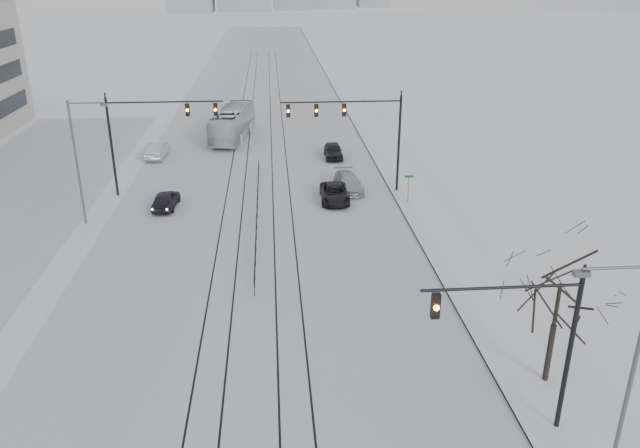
{
  "coord_description": "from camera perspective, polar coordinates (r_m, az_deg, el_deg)",
  "views": [
    {
      "loc": [
        1.23,
        -13.4,
        17.36
      ],
      "look_at": [
        3.96,
        20.75,
        3.2
      ],
      "focal_mm": 35.0,
      "sensor_mm": 36.0,
      "label": 1
    }
  ],
  "objects": [
    {
      "name": "sedan_nb_far",
      "position": [
        61.34,
        1.23,
        6.7
      ],
      "size": [
        1.74,
        4.21,
        1.43
      ],
      "primitive_type": "imported",
      "rotation": [
        0.0,
        0.0,
        -0.01
      ],
      "color": "black",
      "rests_on": "ground"
    },
    {
      "name": "tram_rails",
      "position": [
        56.16,
        -5.61,
        4.36
      ],
      "size": [
        5.3,
        180.0,
        0.01
      ],
      "color": "black",
      "rests_on": "ground"
    },
    {
      "name": "road",
      "position": [
        75.44,
        -5.44,
        9.06
      ],
      "size": [
        22.0,
        260.0,
        0.02
      ],
      "primitive_type": "cube",
      "color": "silver",
      "rests_on": "ground"
    },
    {
      "name": "sedan_nb_right",
      "position": [
        52.17,
        2.63,
        3.8
      ],
      "size": [
        2.34,
        4.91,
        1.38
      ],
      "primitive_type": "imported",
      "rotation": [
        0.0,
        0.0,
        0.09
      ],
      "color": "#AAABB2",
      "rests_on": "ground"
    },
    {
      "name": "sidewalk_east",
      "position": [
        76.4,
        4.86,
        9.3
      ],
      "size": [
        5.0,
        260.0,
        0.16
      ],
      "primitive_type": "cube",
      "color": "silver",
      "rests_on": "ground"
    },
    {
      "name": "traffic_mast_nw",
      "position": [
        51.71,
        -15.48,
        8.47
      ],
      "size": [
        9.1,
        0.37,
        8.0
      ],
      "color": "black",
      "rests_on": "ground"
    },
    {
      "name": "traffic_mast_ne",
      "position": [
        50.25,
        3.52,
        9.07
      ],
      "size": [
        9.6,
        0.37,
        8.0
      ],
      "color": "black",
      "rests_on": "ground"
    },
    {
      "name": "sedan_sb_inner",
      "position": [
        49.68,
        -13.93,
        2.17
      ],
      "size": [
        1.93,
        4.2,
        1.39
      ],
      "primitive_type": "imported",
      "rotation": [
        0.0,
        0.0,
        3.07
      ],
      "color": "black",
      "rests_on": "ground"
    },
    {
      "name": "sedan_nb_front",
      "position": [
        49.69,
        1.34,
        2.81
      ],
      "size": [
        2.3,
        4.81,
        1.32
      ],
      "primitive_type": "imported",
      "rotation": [
        0.0,
        0.0,
        -0.02
      ],
      "color": "black",
      "rests_on": "ground"
    },
    {
      "name": "box_truck",
      "position": [
        69.13,
        -7.99,
        9.1
      ],
      "size": [
        4.62,
        12.14,
        3.3
      ],
      "primitive_type": "imported",
      "rotation": [
        0.0,
        0.0,
        2.98
      ],
      "color": "silver",
      "rests_on": "ground"
    },
    {
      "name": "sedan_sb_outer",
      "position": [
        63.44,
        -14.69,
        6.55
      ],
      "size": [
        1.88,
        4.71,
        1.52
      ],
      "primitive_type": "imported",
      "rotation": [
        0.0,
        0.0,
        3.08
      ],
      "color": "#BABDC3",
      "rests_on": "ground"
    },
    {
      "name": "street_light_west",
      "position": [
        47.03,
        -21.1,
        5.97
      ],
      "size": [
        2.73,
        0.25,
        9.0
      ],
      "color": "#595B60",
      "rests_on": "ground"
    },
    {
      "name": "parking_strip",
      "position": [
        55.63,
        -26.74,
        1.81
      ],
      "size": [
        14.0,
        60.0,
        0.03
      ],
      "primitive_type": "cube",
      "color": "silver",
      "rests_on": "ground"
    },
    {
      "name": "street_sign",
      "position": [
        49.21,
        8.11,
        3.55
      ],
      "size": [
        0.7,
        0.06,
        2.4
      ],
      "color": "#595B60",
      "rests_on": "ground"
    },
    {
      "name": "curb",
      "position": [
        76.05,
        3.02,
        9.28
      ],
      "size": [
        0.1,
        260.0,
        0.12
      ],
      "primitive_type": "cube",
      "color": "gray",
      "rests_on": "ground"
    },
    {
      "name": "median_fence",
      "position": [
        46.57,
        -5.77,
        1.14
      ],
      "size": [
        0.06,
        24.0,
        1.0
      ],
      "color": "black",
      "rests_on": "ground"
    },
    {
      "name": "street_light_east",
      "position": [
        23.42,
        26.19,
        -11.42
      ],
      "size": [
        2.73,
        0.25,
        9.0
      ],
      "color": "#595B60",
      "rests_on": "ground"
    },
    {
      "name": "bare_tree",
      "position": [
        28.48,
        21.01,
        -6.05
      ],
      "size": [
        4.4,
        4.4,
        6.1
      ],
      "color": "black",
      "rests_on": "ground"
    },
    {
      "name": "traffic_mast_near",
      "position": [
        25.13,
        18.8,
        -9.51
      ],
      "size": [
        6.1,
        0.37,
        7.0
      ],
      "color": "black",
      "rests_on": "ground"
    }
  ]
}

